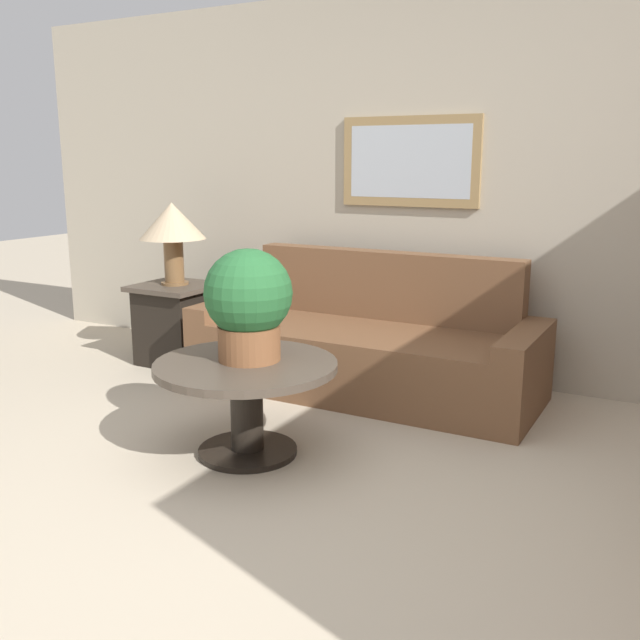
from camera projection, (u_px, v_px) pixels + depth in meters
name	position (u px, v px, depth m)	size (l,w,h in m)	color
ground_plane	(234.00, 554.00, 2.75)	(20.00, 20.00, 0.00)	#BCAD93
wall_back	(461.00, 187.00, 4.73)	(7.41, 0.09, 2.60)	#B2A893
couch_main	(366.00, 348.00, 4.65)	(2.24, 0.87, 0.88)	brown
coffee_table	(246.00, 388.00, 3.61)	(0.93, 0.93, 0.49)	black
side_table	(177.00, 323.00, 5.28)	(0.55, 0.55, 0.59)	black
table_lamp	(172.00, 225.00, 5.12)	(0.48, 0.48, 0.59)	brown
potted_plant_on_table	(248.00, 301.00, 3.55)	(0.44, 0.44, 0.57)	brown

